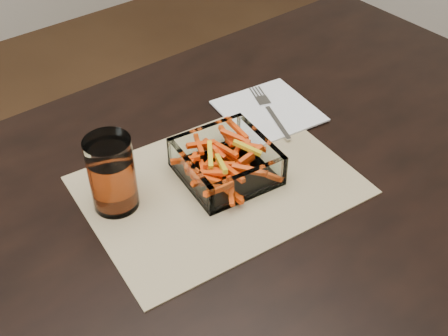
{
  "coord_description": "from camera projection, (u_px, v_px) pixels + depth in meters",
  "views": [
    {
      "loc": [
        -0.4,
        -0.54,
        1.41
      ],
      "look_at": [
        0.05,
        0.03,
        0.78
      ],
      "focal_mm": 45.0,
      "sensor_mm": 36.0,
      "label": 1
    }
  ],
  "objects": [
    {
      "name": "dining_table",
      "position": [
        215.0,
        239.0,
        1.0
      ],
      "size": [
        1.6,
        0.9,
        0.75
      ],
      "color": "black",
      "rests_on": "ground"
    },
    {
      "name": "placemat",
      "position": [
        219.0,
        185.0,
        0.97
      ],
      "size": [
        0.48,
        0.38,
        0.0
      ],
      "primitive_type": "cube",
      "rotation": [
        0.0,
        0.0,
        -0.11
      ],
      "color": "tan",
      "rests_on": "dining_table"
    },
    {
      "name": "fork",
      "position": [
        269.0,
        110.0,
        1.13
      ],
      "size": [
        0.08,
        0.18,
        0.0
      ],
      "rotation": [
        0.0,
        0.0,
        -0.35
      ],
      "color": "silver",
      "rests_on": "napkin"
    },
    {
      "name": "glass_bowl",
      "position": [
        226.0,
        164.0,
        0.97
      ],
      "size": [
        0.17,
        0.17,
        0.06
      ],
      "rotation": [
        0.0,
        0.0,
        -0.13
      ],
      "color": "white",
      "rests_on": "placemat"
    },
    {
      "name": "tumbler",
      "position": [
        112.0,
        176.0,
        0.89
      ],
      "size": [
        0.08,
        0.08,
        0.13
      ],
      "color": "white",
      "rests_on": "placemat"
    },
    {
      "name": "napkin",
      "position": [
        268.0,
        111.0,
        1.13
      ],
      "size": [
        0.2,
        0.2,
        0.0
      ],
      "primitive_type": "cube",
      "rotation": [
        0.0,
        0.0,
        -0.14
      ],
      "color": "white",
      "rests_on": "placemat"
    }
  ]
}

